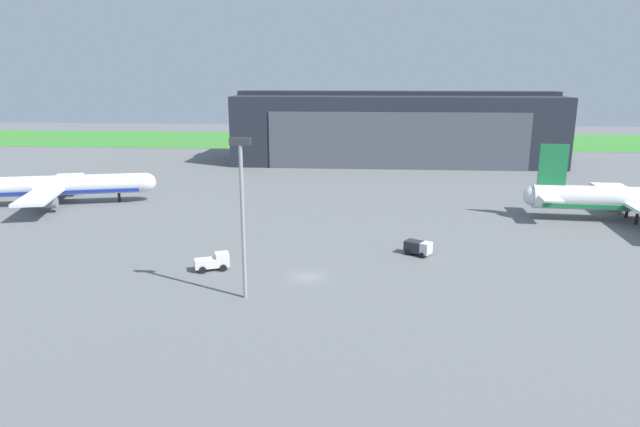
% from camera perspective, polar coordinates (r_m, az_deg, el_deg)
% --- Properties ---
extents(ground_plane, '(440.00, 440.00, 0.00)m').
position_cam_1_polar(ground_plane, '(72.71, -1.37, -6.52)').
color(ground_plane, slate).
extents(grass_field_strip, '(440.00, 56.00, 0.08)m').
position_cam_1_polar(grass_field_strip, '(221.31, 2.49, 7.52)').
color(grass_field_strip, '#3D8934').
rests_on(grass_field_strip, ground_plane).
extents(maintenance_hangar, '(92.84, 31.35, 20.67)m').
position_cam_1_polar(maintenance_hangar, '(168.81, 7.67, 8.68)').
color(maintenance_hangar, '#232833').
rests_on(maintenance_hangar, ground_plane).
extents(airliner_far_left, '(37.60, 31.88, 12.67)m').
position_cam_1_polar(airliner_far_left, '(123.40, -25.46, 2.54)').
color(airliner_far_left, white).
rests_on(airliner_far_left, ground_plane).
extents(stair_truck, '(4.87, 3.42, 2.31)m').
position_cam_1_polar(stair_truck, '(76.17, -10.86, -4.87)').
color(stair_truck, white).
rests_on(stair_truck, ground_plane).
extents(ops_van, '(4.20, 3.63, 2.08)m').
position_cam_1_polar(ops_van, '(82.11, 10.03, -3.42)').
color(ops_van, silver).
rests_on(ops_van, ground_plane).
extents(apron_light_mast, '(2.40, 0.50, 18.83)m').
position_cam_1_polar(apron_light_mast, '(63.53, -7.97, 0.71)').
color(apron_light_mast, '#99999E').
rests_on(apron_light_mast, ground_plane).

